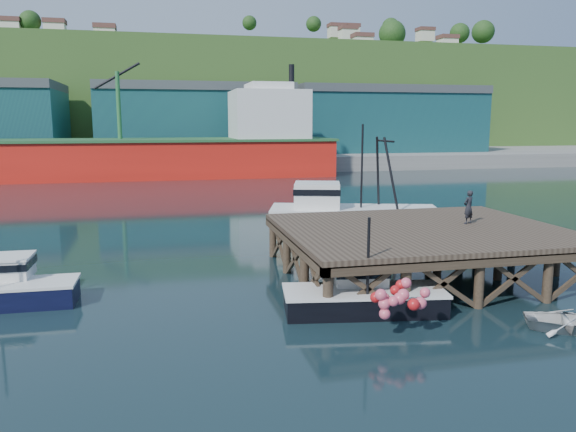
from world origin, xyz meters
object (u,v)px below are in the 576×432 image
object	(u,v)px
boat_navy	(4,287)
dockworker	(468,207)
trawler	(350,213)
dinghy	(574,321)
boat_black	(363,293)

from	to	relation	value
boat_navy	dockworker	distance (m)	19.44
trawler	dinghy	world-z (taller)	trawler
boat_navy	dockworker	size ratio (longest dim) A/B	3.47
boat_black	trawler	distance (m)	13.34
boat_navy	dockworker	world-z (taller)	dockworker
dinghy	trawler	bearing A→B (deg)	32.59
boat_black	dinghy	xyz separation A→B (m)	(5.95, -3.46, -0.34)
boat_navy	boat_black	xyz separation A→B (m)	(12.70, -3.59, -0.01)
boat_navy	boat_black	world-z (taller)	boat_black
boat_black	dockworker	world-z (taller)	dockworker
boat_navy	trawler	xyz separation A→B (m)	(16.66, 9.13, 0.69)
dockworker	dinghy	bearing A→B (deg)	63.10
boat_navy	dinghy	size ratio (longest dim) A/B	1.76
dockworker	boat_navy	bearing A→B (deg)	-20.10
boat_black	dockworker	xyz separation A→B (m)	(6.59, 4.28, 2.24)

